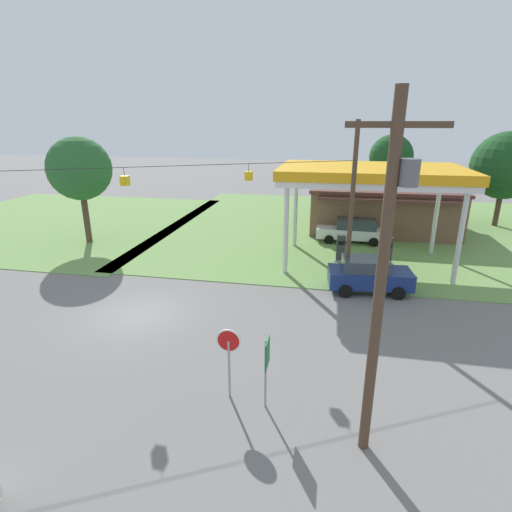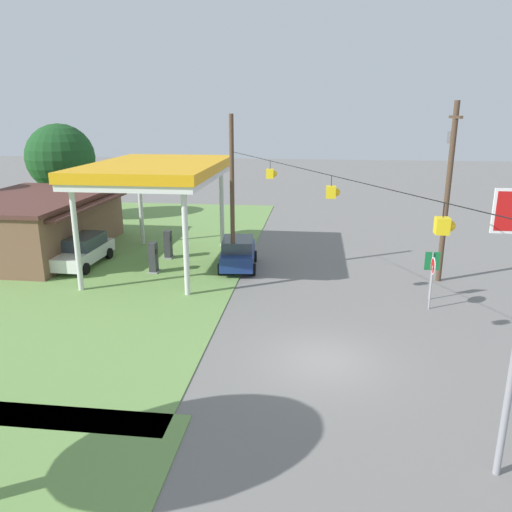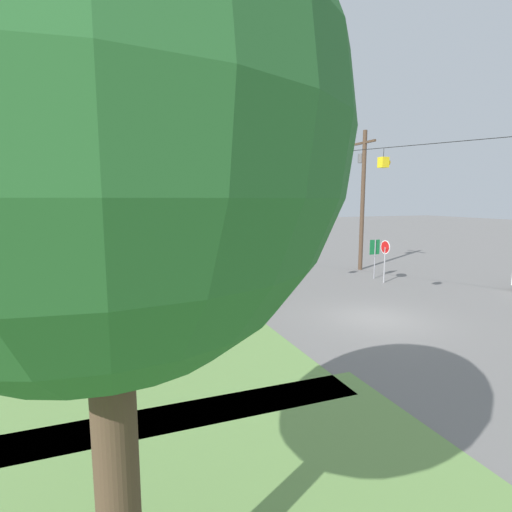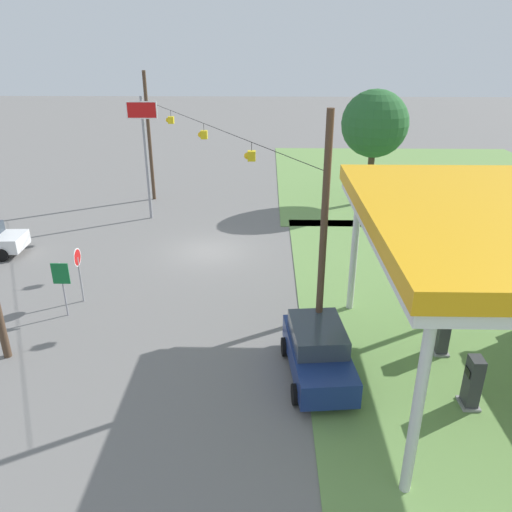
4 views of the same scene
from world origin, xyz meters
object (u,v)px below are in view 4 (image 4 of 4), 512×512
object	(u,v)px
fuel_pump_far	(472,384)
car_at_pumps_front	(318,351)
stop_sign_overhead	(144,137)
stop_sign_roadside	(78,264)
tree_west_verge	(375,124)
gas_station_canopy	(482,224)
fuel_pump_near	(442,333)
route_sign	(62,279)

from	to	relation	value
fuel_pump_far	car_at_pumps_front	world-z (taller)	car_at_pumps_front
stop_sign_overhead	stop_sign_roadside	bearing A→B (deg)	-3.07
stop_sign_overhead	tree_west_verge	bearing A→B (deg)	104.27
tree_west_verge	gas_station_canopy	bearing A→B (deg)	-2.14
fuel_pump_far	tree_west_verge	distance (m)	21.88
car_at_pumps_front	stop_sign_roadside	xyz separation A→B (m)	(-5.06, -9.81, 0.86)
fuel_pump_far	tree_west_verge	bearing A→B (deg)	178.00
fuel_pump_near	tree_west_verge	world-z (taller)	tree_west_verge
car_at_pumps_front	gas_station_canopy	bearing A→B (deg)	83.93
stop_sign_overhead	route_sign	bearing A→B (deg)	-3.90
gas_station_canopy	stop_sign_roadside	distance (m)	15.77
fuel_pump_near	stop_sign_overhead	distance (m)	20.70
gas_station_canopy	fuel_pump_near	size ratio (longest dim) A/B	6.07
fuel_pump_near	car_at_pumps_front	bearing A→B (deg)	-73.09
gas_station_canopy	route_sign	distance (m)	15.66
stop_sign_overhead	tree_west_verge	distance (m)	15.06
fuel_pump_near	route_sign	bearing A→B (deg)	-99.21
stop_sign_overhead	fuel_pump_near	bearing A→B (deg)	43.13
stop_sign_overhead	gas_station_canopy	bearing A→B (deg)	40.47
stop_sign_roadside	stop_sign_overhead	distance (m)	11.64
car_at_pumps_front	fuel_pump_near	bearing A→B (deg)	101.34
stop_sign_overhead	route_sign	world-z (taller)	stop_sign_overhead
gas_station_canopy	stop_sign_overhead	world-z (taller)	stop_sign_overhead
tree_west_verge	car_at_pumps_front	bearing A→B (deg)	-15.14
gas_station_canopy	tree_west_verge	xyz separation A→B (m)	(-19.94, 0.75, -0.14)
route_sign	car_at_pumps_front	bearing A→B (deg)	69.34
gas_station_canopy	route_sign	world-z (taller)	gas_station_canopy
route_sign	tree_west_verge	world-z (taller)	tree_west_verge
fuel_pump_near	stop_sign_roadside	xyz separation A→B (m)	(-3.65, -14.44, 0.96)
car_at_pumps_front	tree_west_verge	xyz separation A→B (m)	(-19.90, 5.38, 4.48)
car_at_pumps_front	route_sign	size ratio (longest dim) A/B	1.85
fuel_pump_far	stop_sign_overhead	bearing A→B (deg)	-141.93
fuel_pump_near	stop_sign_roadside	world-z (taller)	stop_sign_roadside
car_at_pumps_front	stop_sign_overhead	xyz separation A→B (m)	(-16.19, -9.21, 4.23)
stop_sign_overhead	car_at_pumps_front	bearing A→B (deg)	29.64
fuel_pump_near	stop_sign_overhead	size ratio (longest dim) A/B	0.24
fuel_pump_near	tree_west_verge	distance (m)	19.06
stop_sign_roadside	stop_sign_overhead	bearing A→B (deg)	-3.07
car_at_pumps_front	tree_west_verge	world-z (taller)	tree_west_verge
gas_station_canopy	stop_sign_overhead	size ratio (longest dim) A/B	1.43
gas_station_canopy	stop_sign_roadside	xyz separation A→B (m)	(-5.10, -14.44, -3.75)
stop_sign_overhead	tree_west_verge	world-z (taller)	tree_west_verge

